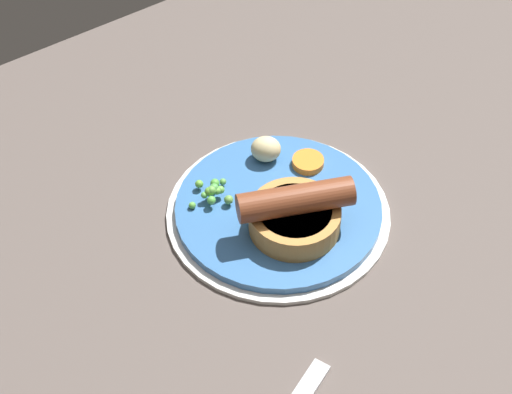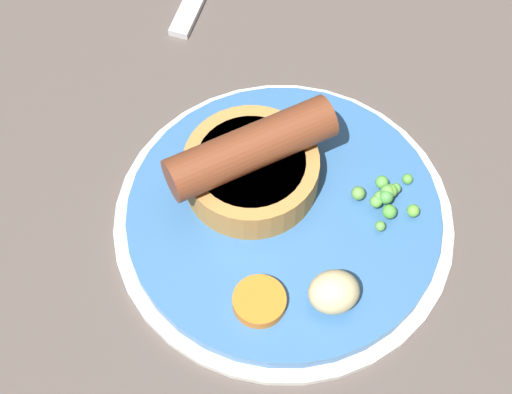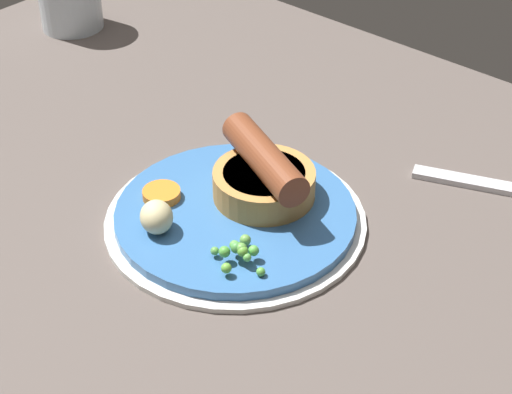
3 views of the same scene
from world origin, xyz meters
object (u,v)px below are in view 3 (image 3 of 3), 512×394
Objects in this scene: fork at (509,189)px; sausage_pudding at (264,176)px; pea_pile at (239,251)px; dinner_plate at (235,218)px; potato_chunk_0 at (157,217)px; carrot_slice_0 at (162,194)px.

sausage_pudding is at bearing -154.76° from fork.
pea_pile is at bearing -136.37° from fork.
sausage_pudding is at bearing 117.91° from pea_pile.
dinner_plate is 25.97cm from fork.
potato_chunk_0 is 33.13cm from fork.
sausage_pudding reaches higher than carrot_slice_0.
carrot_slice_0 is at bearing 66.30° from sausage_pudding.
carrot_slice_0 is at bearing 170.38° from pea_pile.
sausage_pudding is 0.65× the size of fork.
carrot_slice_0 is (-6.26, -3.00, 1.24)cm from dinner_plate.
potato_chunk_0 is at bearing -168.74° from pea_pile.
sausage_pudding reaches higher than pea_pile.
carrot_slice_0 reaches higher than fork.
sausage_pudding reaches higher than dinner_plate.
fork is (22.37, 23.37, -1.51)cm from carrot_slice_0.
carrot_slice_0 is (-11.09, 1.88, -0.64)cm from pea_pile.
fork is at bearing 65.93° from pea_pile.
potato_chunk_0 is (-7.98, -1.59, 0.37)cm from pea_pile.
dinner_plate is at bearing 25.61° from carrot_slice_0.
pea_pile reaches higher than carrot_slice_0.
carrot_slice_0 is at bearing 131.91° from potato_chunk_0.
pea_pile is at bearing -45.28° from dinner_plate.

